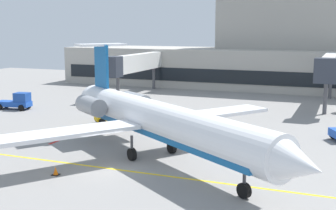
{
  "coord_description": "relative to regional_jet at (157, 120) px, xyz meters",
  "views": [
    {
      "loc": [
        15.05,
        -26.02,
        9.55
      ],
      "look_at": [
        0.79,
        9.33,
        3.0
      ],
      "focal_mm": 48.71,
      "sensor_mm": 36.0,
      "label": 1
    }
  ],
  "objects": [
    {
      "name": "ground",
      "position": [
        -2.2,
        -3.63,
        -2.96
      ],
      "size": [
        120.0,
        120.0,
        0.11
      ],
      "color": "gray"
    },
    {
      "name": "terminal_building",
      "position": [
        3.1,
        42.96,
        4.07
      ],
      "size": [
        65.12,
        12.14,
        19.02
      ],
      "color": "#ADA89E",
      "rests_on": "ground"
    },
    {
      "name": "jet_bridge_west",
      "position": [
        -15.56,
        27.69,
        1.56
      ],
      "size": [
        2.4,
        15.96,
        5.85
      ],
      "color": "silver",
      "rests_on": "ground"
    },
    {
      "name": "jet_bridge_east",
      "position": [
        10.39,
        27.55,
        2.01
      ],
      "size": [
        2.4,
        16.24,
        6.31
      ],
      "color": "silver",
      "rests_on": "ground"
    },
    {
      "name": "regional_jet",
      "position": [
        0.0,
        0.0,
        0.0
      ],
      "size": [
        24.81,
        19.92,
        8.1
      ],
      "color": "white",
      "rests_on": "ground"
    },
    {
      "name": "baggage_tug",
      "position": [
        -23.26,
        12.48,
        -2.0
      ],
      "size": [
        4.23,
        2.22,
        1.99
      ],
      "color": "#1E4CB2",
      "rests_on": "ground"
    },
    {
      "name": "pushback_tractor",
      "position": [
        -9.52,
        9.52,
        -1.95
      ],
      "size": [
        3.17,
        3.18,
        2.17
      ],
      "color": "#E5B20C",
      "rests_on": "ground"
    },
    {
      "name": "safety_cone_alpha",
      "position": [
        8.8,
        -0.06,
        -2.66
      ],
      "size": [
        0.47,
        0.47,
        0.55
      ],
      "color": "orange",
      "rests_on": "ground"
    },
    {
      "name": "safety_cone_bravo",
      "position": [
        2.92,
        7.44,
        -2.66
      ],
      "size": [
        0.47,
        0.47,
        0.55
      ],
      "color": "orange",
      "rests_on": "ground"
    },
    {
      "name": "safety_cone_charlie",
      "position": [
        -4.64,
        -5.93,
        -2.66
      ],
      "size": [
        0.47,
        0.47,
        0.55
      ],
      "color": "orange",
      "rests_on": "ground"
    },
    {
      "name": "safety_cone_delta",
      "position": [
        9.15,
        3.43,
        -2.66
      ],
      "size": [
        0.47,
        0.47,
        0.55
      ],
      "color": "orange",
      "rests_on": "ground"
    }
  ]
}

